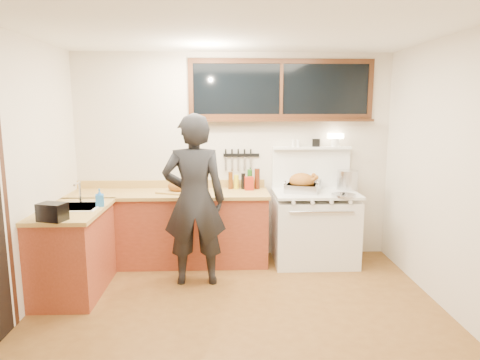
{
  "coord_description": "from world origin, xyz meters",
  "views": [
    {
      "loc": [
        -0.12,
        -3.71,
        1.94
      ],
      "look_at": [
        0.05,
        0.85,
        1.15
      ],
      "focal_mm": 32.0,
      "sensor_mm": 36.0,
      "label": 1
    }
  ],
  "objects_px": {
    "cutting_board": "(177,188)",
    "roast_turkey": "(302,184)",
    "vintage_stove": "(314,226)",
    "man": "(194,200)"
  },
  "relations": [
    {
      "from": "cutting_board",
      "to": "roast_turkey",
      "type": "height_order",
      "value": "roast_turkey"
    },
    {
      "from": "vintage_stove",
      "to": "roast_turkey",
      "type": "bearing_deg",
      "value": -173.08
    },
    {
      "from": "man",
      "to": "roast_turkey",
      "type": "height_order",
      "value": "man"
    },
    {
      "from": "vintage_stove",
      "to": "roast_turkey",
      "type": "distance_m",
      "value": 0.56
    },
    {
      "from": "vintage_stove",
      "to": "man",
      "type": "bearing_deg",
      "value": -158.0
    },
    {
      "from": "roast_turkey",
      "to": "vintage_stove",
      "type": "bearing_deg",
      "value": 6.92
    },
    {
      "from": "vintage_stove",
      "to": "roast_turkey",
      "type": "relative_size",
      "value": 3.45
    },
    {
      "from": "man",
      "to": "roast_turkey",
      "type": "xyz_separation_m",
      "value": [
        1.27,
        0.56,
        0.07
      ]
    },
    {
      "from": "man",
      "to": "roast_turkey",
      "type": "distance_m",
      "value": 1.39
    },
    {
      "from": "vintage_stove",
      "to": "cutting_board",
      "type": "bearing_deg",
      "value": 179.52
    }
  ]
}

